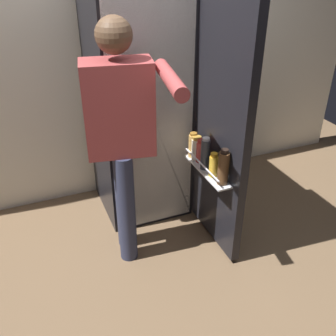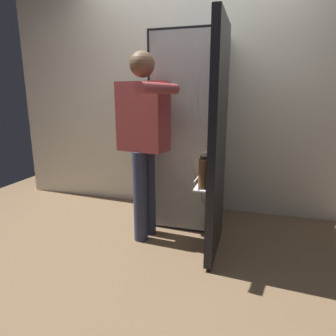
% 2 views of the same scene
% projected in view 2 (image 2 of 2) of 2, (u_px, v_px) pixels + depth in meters
% --- Properties ---
extents(ground_plane, '(5.47, 5.47, 0.00)m').
position_uv_depth(ground_plane, '(175.00, 242.00, 2.62)').
color(ground_plane, brown).
extents(kitchen_wall, '(4.40, 0.10, 2.54)m').
position_uv_depth(kitchen_wall, '(198.00, 94.00, 3.20)').
color(kitchen_wall, silver).
rests_on(kitchen_wall, ground_plane).
extents(refrigerator, '(0.70, 1.28, 1.80)m').
position_uv_depth(refrigerator, '(192.00, 133.00, 2.87)').
color(refrigerator, black).
rests_on(refrigerator, ground_plane).
extents(person, '(0.53, 0.76, 1.60)m').
position_uv_depth(person, '(144.00, 132.00, 2.50)').
color(person, '#2D334C').
rests_on(person, ground_plane).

